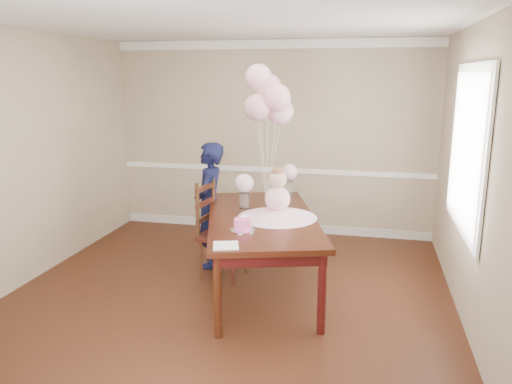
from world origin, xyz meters
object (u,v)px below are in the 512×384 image
object	(u,v)px
dining_table_top	(261,218)
birthday_cake	(243,224)
woman	(210,205)
dining_chair_seat	(224,235)

from	to	relation	value
dining_table_top	birthday_cake	xyz separation A→B (m)	(-0.07, -0.52, 0.09)
birthday_cake	woman	world-z (taller)	woman
dining_table_top	birthday_cake	world-z (taller)	birthday_cake
birthday_cake	dining_chair_seat	size ratio (longest dim) A/B	0.34
dining_table_top	woman	xyz separation A→B (m)	(-0.73, 0.53, -0.04)
birthday_cake	dining_chair_seat	distance (m)	0.94
dining_chair_seat	dining_table_top	bearing A→B (deg)	-17.15
dining_chair_seat	birthday_cake	bearing A→B (deg)	-52.84
dining_table_top	birthday_cake	size ratio (longest dim) A/B	13.33
dining_table_top	woman	size ratio (longest dim) A/B	1.45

